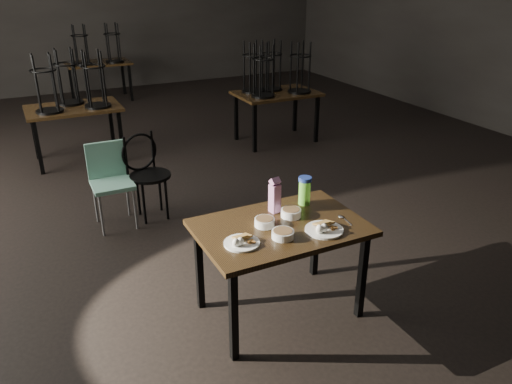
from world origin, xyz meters
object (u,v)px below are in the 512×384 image
main_table (280,235)px  school_chair (110,177)px  water_bottle (305,190)px  bentwood_chair (146,169)px  juice_carton (275,196)px

main_table → school_chair: school_chair is taller
school_chair → water_bottle: bearing=-57.1°
bentwood_chair → water_bottle: bearing=-82.8°
main_table → bentwood_chair: 2.12m
main_table → bentwood_chair: (-0.45, 2.07, -0.14)m
main_table → juice_carton: size_ratio=4.31×
juice_carton → main_table: bearing=-106.7°
water_bottle → bentwood_chair: size_ratio=0.25×
water_bottle → school_chair: bearing=122.5°
school_chair → main_table: bearing=-67.7°
bentwood_chair → school_chair: size_ratio=1.04×
juice_carton → water_bottle: size_ratio=1.24×
water_bottle → school_chair: (-1.16, 1.82, -0.35)m
school_chair → juice_carton: bearing=-63.8°
water_bottle → bentwood_chair: bearing=113.1°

